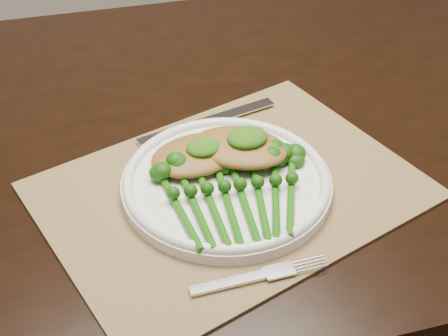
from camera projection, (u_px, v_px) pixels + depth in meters
name	position (u px, v px, depth m)	size (l,w,h in m)	color
dining_table	(219.00, 275.00, 1.22)	(1.72, 1.13, 0.75)	black
placemat	(230.00, 190.00, 0.85)	(0.49, 0.36, 0.00)	olive
dinner_plate	(226.00, 181.00, 0.84)	(0.28, 0.28, 0.03)	white
knife	(194.00, 126.00, 0.95)	(0.23, 0.04, 0.01)	silver
fork	(268.00, 274.00, 0.72)	(0.17, 0.04, 0.01)	silver
chicken_fillet_left	(197.00, 155.00, 0.86)	(0.13, 0.09, 0.03)	olive
chicken_fillet_right	(240.00, 147.00, 0.86)	(0.13, 0.09, 0.03)	olive
pesto_dollop_left	(204.00, 147.00, 0.85)	(0.05, 0.04, 0.02)	#1D4B0A
pesto_dollop_right	(247.00, 138.00, 0.85)	(0.06, 0.05, 0.02)	#1D4B0A
broccolini_bundle	(236.00, 203.00, 0.79)	(0.21, 0.22, 0.04)	#185A0B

